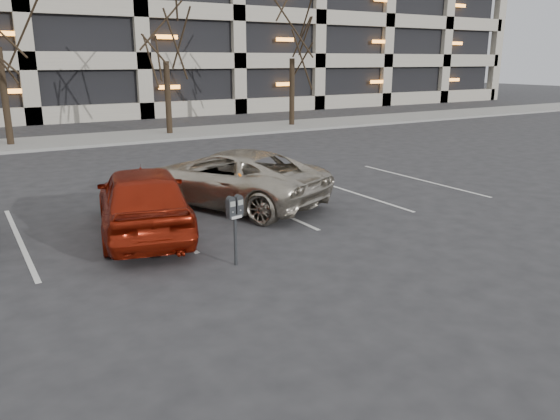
{
  "coord_description": "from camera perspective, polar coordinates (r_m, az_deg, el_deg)",
  "views": [
    {
      "loc": [
        -5.09,
        -9.44,
        3.54
      ],
      "look_at": [
        -0.12,
        -1.2,
        0.89
      ],
      "focal_mm": 35.0,
      "sensor_mm": 36.0,
      "label": 1
    }
  ],
  "objects": [
    {
      "name": "ground",
      "position": [
        11.29,
        -2.62,
        -2.86
      ],
      "size": [
        140.0,
        140.0,
        0.0
      ],
      "primitive_type": "plane",
      "color": "#28282B",
      "rests_on": "ground"
    },
    {
      "name": "sidewalk",
      "position": [
        26.18,
        -19.73,
        6.87
      ],
      "size": [
        80.0,
        4.0,
        0.12
      ],
      "primitive_type": "cube",
      "color": "gray",
      "rests_on": "ground"
    },
    {
      "name": "stall_lines",
      "position": [
        12.8,
        -13.1,
        -1.02
      ],
      "size": [
        16.9,
        5.2,
        0.0
      ],
      "color": "silver",
      "rests_on": "ground"
    },
    {
      "name": "tree_c",
      "position": [
        27.1,
        -12.09,
        19.45
      ],
      "size": [
        3.41,
        3.41,
        7.75
      ],
      "color": "black",
      "rests_on": "ground"
    },
    {
      "name": "tree_d",
      "position": [
        30.19,
        1.3,
        19.73
      ],
      "size": [
        3.54,
        3.54,
        8.05
      ],
      "color": "black",
      "rests_on": "ground"
    },
    {
      "name": "parking_meter",
      "position": [
        9.53,
        -4.74,
        -0.35
      ],
      "size": [
        0.34,
        0.18,
        1.25
      ],
      "rotation": [
        0.0,
        0.0,
        0.2
      ],
      "color": "black",
      "rests_on": "ground"
    },
    {
      "name": "suv_silver",
      "position": [
        13.74,
        -5.22,
        3.41
      ],
      "size": [
        4.2,
        5.53,
        1.4
      ],
      "rotation": [
        0.0,
        0.0,
        3.57
      ],
      "color": "#B9B09E",
      "rests_on": "ground"
    },
    {
      "name": "car_red",
      "position": [
        11.65,
        -14.1,
        1.07
      ],
      "size": [
        2.68,
        4.67,
        1.49
      ],
      "primitive_type": "imported",
      "rotation": [
        0.0,
        0.0,
        2.92
      ],
      "color": "maroon",
      "rests_on": "ground"
    }
  ]
}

